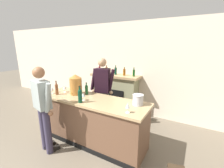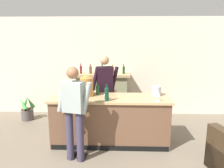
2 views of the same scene
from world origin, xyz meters
The scene contains 16 objects.
wall_back_panel centered at (0.00, 4.30, 1.38)m, with size 12.00×0.07×2.75m.
bar_counter centered at (-0.02, 2.41, 0.50)m, with size 2.44×0.78×0.99m.
fireplace_stone centered at (-0.32, 4.04, 0.62)m, with size 1.54×0.52×1.50m.
potted_plant_corner centered at (-2.32, 3.65, 0.26)m, with size 0.40×0.41×0.67m.
person_customer centered at (-0.62, 1.71, 0.95)m, with size 0.64×0.37×1.71m.
person_bartender centered at (-0.17, 3.09, 0.99)m, with size 0.64×0.37×1.79m.
copper_dispenser centered at (-0.51, 2.50, 1.22)m, with size 0.27×0.31×0.46m.
ice_bucket_steel centered at (0.94, 2.58, 1.09)m, with size 0.21×0.21×0.20m.
wine_bottle_cabernet_heavy centered at (-0.29, 2.61, 1.12)m, with size 0.07×0.07×0.27m.
wine_bottle_port_short centered at (-0.86, 2.26, 1.13)m, with size 0.07×0.07×0.32m.
wine_bottle_riesling_slim centered at (-0.07, 2.14, 1.14)m, with size 0.08×0.08×0.33m.
wine_glass_by_dispenser centered at (-1.03, 2.26, 1.11)m, with size 0.08×0.08×0.17m.
wine_glass_front_left centered at (-0.09, 2.26, 1.11)m, with size 0.09×0.09×0.16m.
wine_glass_mid_counter centered at (-1.02, 2.38, 1.10)m, with size 0.07×0.07×0.15m.
wine_glass_back_row centered at (0.92, 2.17, 1.11)m, with size 0.07×0.07×0.17m.
wine_glass_near_bucket centered at (-0.85, 2.48, 1.11)m, with size 0.09×0.09×0.16m.
Camera 2 is at (0.17, -1.88, 2.18)m, focal length 35.00 mm.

